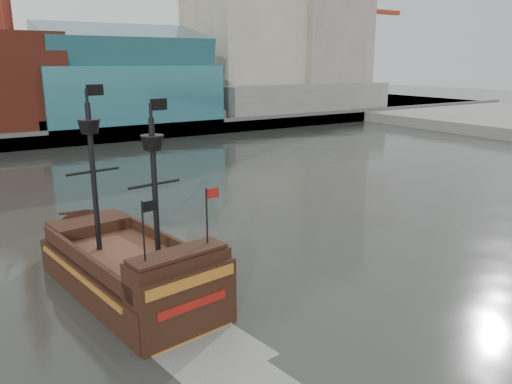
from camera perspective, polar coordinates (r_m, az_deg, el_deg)
ground at (r=28.65m, az=13.71°, el=-12.16°), size 400.00×400.00×0.00m
promenade_far at (r=111.52m, az=-22.91°, el=7.56°), size 220.00×60.00×2.00m
seawall at (r=82.79m, az=-19.22°, el=5.98°), size 220.00×1.00×2.60m
crane_a at (r=139.35m, az=12.37°, el=17.05°), size 22.50×4.00×32.25m
crane_b at (r=153.10m, az=12.22°, el=15.50°), size 19.10×4.00×26.25m
pirate_ship at (r=29.23m, az=-14.20°, el=-9.20°), size 7.16×17.10×12.41m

